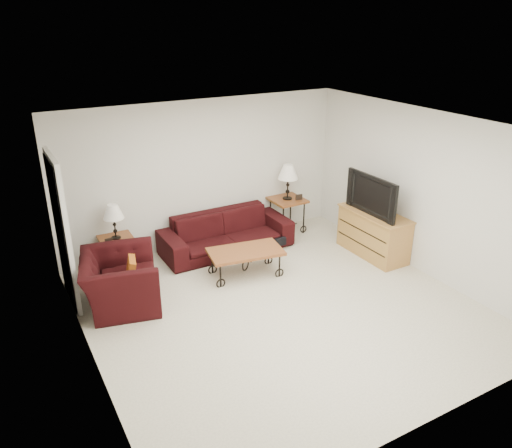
{
  "coord_description": "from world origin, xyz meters",
  "views": [
    {
      "loc": [
        -3.2,
        -5.01,
        3.75
      ],
      "look_at": [
        0.0,
        0.7,
        1.0
      ],
      "focal_mm": 35.22,
      "sensor_mm": 36.0,
      "label": 1
    }
  ],
  "objects": [
    {
      "name": "backpack",
      "position": [
        0.94,
        1.65,
        0.21
      ],
      "size": [
        0.36,
        0.29,
        0.42
      ],
      "primitive_type": "ellipsoid",
      "rotation": [
        0.0,
        0.0,
        0.14
      ],
      "color": "black",
      "rests_on": "ground"
    },
    {
      "name": "television",
      "position": [
        2.21,
        0.68,
        1.07
      ],
      "size": [
        0.15,
        1.12,
        0.64
      ],
      "primitive_type": "imported",
      "rotation": [
        0.0,
        0.0,
        -1.57
      ],
      "color": "black",
      "rests_on": "tv_stand"
    },
    {
      "name": "side_table_left",
      "position": [
        -1.64,
        2.2,
        0.28
      ],
      "size": [
        0.51,
        0.51,
        0.55
      ],
      "primitive_type": "cube",
      "rotation": [
        0.0,
        0.0,
        -0.02
      ],
      "color": "brown",
      "rests_on": "ground"
    },
    {
      "name": "wall_left",
      "position": [
        -2.5,
        0.0,
        1.25
      ],
      "size": [
        0.02,
        5.0,
        2.5
      ],
      "primitive_type": "cube",
      "color": "silver",
      "rests_on": "ground"
    },
    {
      "name": "wall_right",
      "position": [
        2.5,
        0.0,
        1.25
      ],
      "size": [
        0.02,
        5.0,
        2.5
      ],
      "primitive_type": "cube",
      "color": "silver",
      "rests_on": "ground"
    },
    {
      "name": "side_table_right",
      "position": [
        1.5,
        2.2,
        0.32
      ],
      "size": [
        0.59,
        0.59,
        0.64
      ],
      "primitive_type": "cube",
      "rotation": [
        0.0,
        0.0,
        0.01
      ],
      "color": "brown",
      "rests_on": "ground"
    },
    {
      "name": "throw_pillow",
      "position": [
        -1.72,
        1.12,
        0.52
      ],
      "size": [
        0.16,
        0.35,
        0.33
      ],
      "primitive_type": "cube",
      "rotation": [
        0.0,
        0.0,
        1.34
      ],
      "color": "#B44B17",
      "rests_on": "armchair"
    },
    {
      "name": "ground",
      "position": [
        0.0,
        0.0,
        0.0
      ],
      "size": [
        5.0,
        5.0,
        0.0
      ],
      "primitive_type": "plane",
      "color": "beige",
      "rests_on": "ground"
    },
    {
      "name": "photo_frame_right",
      "position": [
        1.65,
        2.05,
        0.69
      ],
      "size": [
        0.13,
        0.04,
        0.11
      ],
      "primitive_type": "cube",
      "rotation": [
        0.0,
        0.0,
        -0.2
      ],
      "color": "black",
      "rests_on": "side_table_right"
    },
    {
      "name": "photo_frame_left",
      "position": [
        -1.79,
        2.05,
        0.6
      ],
      "size": [
        0.11,
        0.03,
        0.09
      ],
      "primitive_type": "cube",
      "rotation": [
        0.0,
        0.0,
        0.15
      ],
      "color": "black",
      "rests_on": "side_table_left"
    },
    {
      "name": "lamp_right",
      "position": [
        1.5,
        2.2,
        0.96
      ],
      "size": [
        0.37,
        0.37,
        0.64
      ],
      "primitive_type": null,
      "rotation": [
        0.0,
        0.0,
        0.01
      ],
      "color": "black",
      "rests_on": "side_table_right"
    },
    {
      "name": "ceiling",
      "position": [
        0.0,
        0.0,
        2.5
      ],
      "size": [
        5.0,
        5.0,
        0.0
      ],
      "primitive_type": "plane",
      "color": "white",
      "rests_on": "wall_back"
    },
    {
      "name": "doorway",
      "position": [
        -2.47,
        1.65,
        1.02
      ],
      "size": [
        0.08,
        0.94,
        2.04
      ],
      "primitive_type": "cube",
      "color": "black",
      "rests_on": "ground"
    },
    {
      "name": "wall_front",
      "position": [
        0.0,
        -2.5,
        1.25
      ],
      "size": [
        5.0,
        0.02,
        2.5
      ],
      "primitive_type": "cube",
      "color": "silver",
      "rests_on": "ground"
    },
    {
      "name": "tv_stand",
      "position": [
        2.23,
        0.68,
        0.37
      ],
      "size": [
        0.52,
        1.25,
        0.75
      ],
      "primitive_type": "cube",
      "color": "#BB7945",
      "rests_on": "ground"
    },
    {
      "name": "wall_back",
      "position": [
        0.0,
        2.5,
        1.25
      ],
      "size": [
        5.0,
        0.02,
        2.5
      ],
      "primitive_type": "cube",
      "color": "silver",
      "rests_on": "ground"
    },
    {
      "name": "lamp_left",
      "position": [
        -1.64,
        2.2,
        0.83
      ],
      "size": [
        0.32,
        0.32,
        0.55
      ],
      "primitive_type": null,
      "rotation": [
        0.0,
        0.0,
        -0.02
      ],
      "color": "black",
      "rests_on": "side_table_left"
    },
    {
      "name": "sofa",
      "position": [
        0.16,
        2.02,
        0.32
      ],
      "size": [
        2.22,
        0.87,
        0.65
      ],
      "primitive_type": "imported",
      "color": "black",
      "rests_on": "ground"
    },
    {
      "name": "armchair",
      "position": [
        -1.88,
        1.17,
        0.37
      ],
      "size": [
        1.23,
        1.34,
        0.74
      ],
      "primitive_type": "imported",
      "rotation": [
        0.0,
        0.0,
        1.34
      ],
      "color": "black",
      "rests_on": "ground"
    },
    {
      "name": "coffee_table",
      "position": [
        0.03,
        1.08,
        0.21
      ],
      "size": [
        1.2,
        0.78,
        0.42
      ],
      "primitive_type": "cube",
      "rotation": [
        0.0,
        0.0,
        -0.16
      ],
      "color": "brown",
      "rests_on": "ground"
    }
  ]
}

